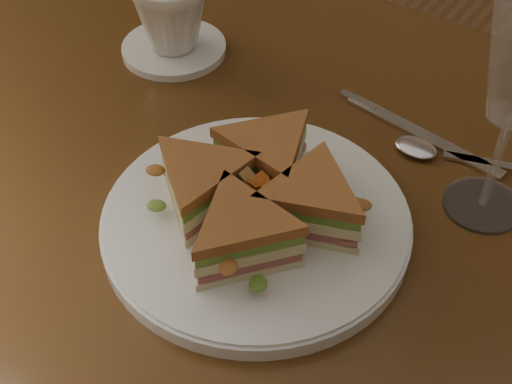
% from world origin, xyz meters
% --- Properties ---
extents(table, '(1.20, 0.80, 0.75)m').
position_xyz_m(table, '(0.00, 0.00, 0.65)').
color(table, '#371F0C').
rests_on(table, ground).
extents(plate, '(0.30, 0.30, 0.02)m').
position_xyz_m(plate, '(-0.02, -0.06, 0.76)').
color(plate, white).
rests_on(plate, table).
extents(sandwich_wedges, '(0.25, 0.25, 0.06)m').
position_xyz_m(sandwich_wedges, '(-0.02, -0.06, 0.80)').
color(sandwich_wedges, beige).
rests_on(sandwich_wedges, plate).
extents(crisps_mound, '(0.09, 0.09, 0.05)m').
position_xyz_m(crisps_mound, '(-0.02, -0.06, 0.79)').
color(crisps_mound, '#CB601A').
rests_on(crisps_mound, plate).
extents(spoon, '(0.18, 0.07, 0.01)m').
position_xyz_m(spoon, '(0.08, 0.14, 0.75)').
color(spoon, silver).
rests_on(spoon, table).
extents(knife, '(0.21, 0.04, 0.00)m').
position_xyz_m(knife, '(0.04, 0.16, 0.75)').
color(knife, silver).
rests_on(knife, table).
extents(saucer, '(0.13, 0.13, 0.01)m').
position_xyz_m(saucer, '(-0.28, 0.13, 0.76)').
color(saucer, white).
rests_on(saucer, table).
extents(coffee_cup, '(0.11, 0.11, 0.09)m').
position_xyz_m(coffee_cup, '(-0.28, 0.13, 0.80)').
color(coffee_cup, white).
rests_on(coffee_cup, saucer).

